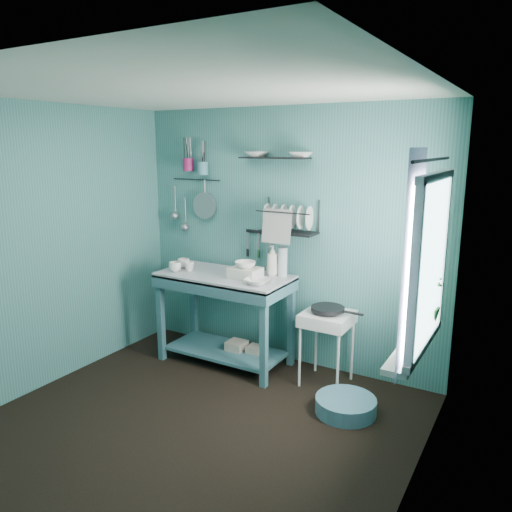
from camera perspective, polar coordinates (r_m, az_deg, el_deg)
The scene contains 35 objects.
floor at distance 4.13m, azimuth -6.93°, elevation -18.74°, with size 3.20×3.20×0.00m, color black.
ceiling at distance 3.55m, azimuth -8.05°, elevation 18.31°, with size 3.20×3.20×0.00m, color silver.
wall_back at distance 4.88m, azimuth 3.34°, elevation 2.07°, with size 3.20×3.20×0.00m, color #37726F.
wall_left at distance 4.77m, azimuth -22.87°, elevation 0.84°, with size 3.00×3.00×0.00m, color #37726F.
wall_right at distance 2.98m, azimuth 17.90°, elevation -5.41°, with size 3.00×3.00×0.00m, color #37726F.
work_counter at distance 4.98m, azimuth -3.55°, elevation -7.17°, with size 1.29×0.64×0.91m, color #305C66.
mug_left at distance 4.99m, azimuth -9.24°, elevation -1.23°, with size 0.12×0.12×0.10m, color silver.
mug_mid at distance 5.01m, azimuth -7.63°, elevation -1.16°, with size 0.10×0.10×0.09m, color silver.
mug_right at distance 5.13m, azimuth -8.28°, elevation -0.84°, with size 0.12×0.12×0.10m, color silver.
wash_tub at distance 4.69m, azimuth -1.23°, elevation -1.95°, with size 0.28×0.22×0.10m, color beige.
tub_bowl at distance 4.67m, azimuth -1.23°, elevation -1.00°, with size 0.20×0.20×0.06m, color silver.
soap_bottle at distance 4.77m, azimuth 1.89°, elevation -0.48°, with size 0.12×0.12×0.30m, color beige.
water_bottle at distance 4.74m, azimuth 3.07°, elevation -0.68°, with size 0.09×0.09×0.28m, color #ADB7C0.
counter_bowl at distance 4.49m, azimuth 0.09°, elevation -2.92°, with size 0.22×0.22×0.05m, color silver.
hotplate_stand at distance 4.64m, azimuth 8.05°, elevation -10.39°, with size 0.42×0.42×0.68m, color silver.
frying_pan at distance 4.51m, azimuth 8.20°, elevation -5.99°, with size 0.30×0.30×0.04m, color black.
knife_strip at distance 4.98m, azimuth 0.35°, elevation 2.74°, with size 0.32×0.02×0.03m, color black.
dish_rack at distance 4.69m, azimuth 3.67°, elevation 4.54°, with size 0.55×0.24×0.32m, color black.
upper_shelf at distance 4.75m, azimuth 2.09°, elevation 11.14°, with size 0.70×0.18×0.01m, color black.
shelf_bowl_left at distance 4.84m, azimuth 0.09°, elevation 11.29°, with size 0.20×0.20×0.05m, color silver.
shelf_bowl_right at distance 4.62m, azimuth 5.17°, elevation 11.64°, with size 0.20×0.20×0.05m, color silver.
utensil_cup_magenta at distance 5.33m, azimuth -7.76°, elevation 10.32°, with size 0.11×0.11×0.13m, color #9D1D59.
utensil_cup_teal at distance 5.22m, azimuth -6.10°, elevation 9.94°, with size 0.11×0.11×0.13m, color teal.
colander at distance 5.28m, azimuth -5.91°, elevation 5.74°, with size 0.28×0.28×0.03m, color #919298.
ladle_outer at distance 5.53m, azimuth -9.23°, elevation 6.33°, with size 0.01×0.01×0.30m, color #919298.
ladle_inner at distance 5.46m, azimuth -8.07°, elevation 5.07°, with size 0.01×0.01×0.30m, color #919298.
hook_rail at distance 5.34m, azimuth -6.85°, elevation 8.67°, with size 0.01×0.01×0.60m, color black.
window_glass at distance 3.37m, azimuth 19.51°, elevation -0.82°, with size 1.10×1.10×0.00m, color white.
windowsill at distance 3.56m, azimuth 17.45°, elevation -9.95°, with size 0.16×0.95×0.04m, color silver.
curtain at distance 3.08m, azimuth 17.31°, elevation -0.91°, with size 1.35×1.35×0.00m, color white.
curtain_rod at distance 3.30m, azimuth 19.56°, elevation 10.33°, with size 0.02×0.02×1.05m, color black.
potted_plant at distance 3.73m, azimuth 18.36°, elevation -4.77°, with size 0.26×0.26×0.47m, color #2D692A.
storage_tin_large at distance 5.10m, azimuth -2.23°, elevation -10.87°, with size 0.18×0.18×0.22m, color gray.
storage_tin_small at distance 5.03m, azimuth -0.08°, elevation -11.32°, with size 0.15×0.15×0.20m, color gray.
floor_basin at distance 4.30m, azimuth 10.21°, elevation -16.47°, with size 0.50×0.50×0.13m, color teal.
Camera 1 is at (2.17, -2.78, 2.14)m, focal length 35.00 mm.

